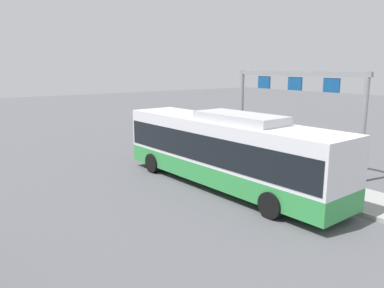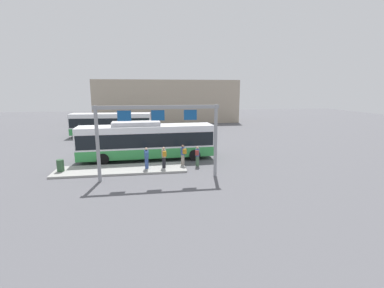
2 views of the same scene
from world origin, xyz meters
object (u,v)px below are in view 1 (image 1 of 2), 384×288
object	(u,v)px
bus_main	(225,148)
person_waiting_far	(258,150)
person_waiting_near	(216,146)
person_boarding	(230,146)
person_waiting_mid	(277,155)

from	to	relation	value
bus_main	person_waiting_far	bearing A→B (deg)	-72.05
person_waiting_far	person_waiting_near	bearing A→B (deg)	-87.27
person_boarding	person_waiting_mid	distance (m)	2.98
bus_main	person_waiting_mid	distance (m)	3.58
person_waiting_mid	person_waiting_near	bearing A→B (deg)	-87.32
person_boarding	person_waiting_mid	bearing A→B (deg)	72.85
person_waiting_near	person_waiting_mid	xyz separation A→B (m)	(-4.12, -0.61, 0.16)
bus_main	person_boarding	size ratio (longest dim) A/B	7.15
bus_main	person_waiting_mid	size ratio (longest dim) A/B	7.15
person_boarding	person_waiting_mid	world-z (taller)	same
person_waiting_near	person_waiting_far	xyz separation A→B (m)	(-2.78, -0.61, 0.16)
bus_main	person_waiting_near	size ratio (longest dim) A/B	7.15
person_waiting_near	person_waiting_far	distance (m)	2.85
bus_main	person_waiting_near	distance (m)	5.08
bus_main	person_boarding	distance (m)	4.17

